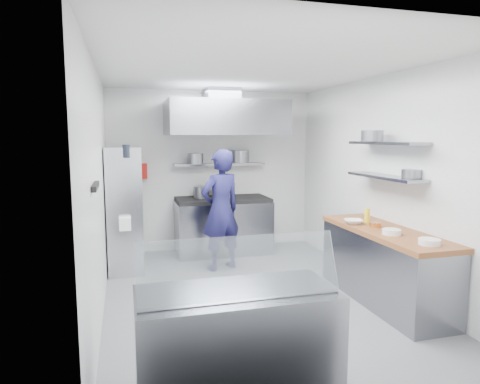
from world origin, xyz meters
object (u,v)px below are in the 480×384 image
object	(u,v)px
chef	(221,210)
gas_range	(223,227)
display_case	(237,345)
wire_rack	(125,209)

from	to	relation	value
chef	gas_range	bearing A→B (deg)	-125.80
gas_range	display_case	xyz separation A→B (m)	(-0.83, -4.10, -0.03)
wire_rack	gas_range	bearing A→B (deg)	18.15
wire_rack	display_case	xyz separation A→B (m)	(0.80, -3.57, -0.50)
chef	display_case	size ratio (longest dim) A/B	1.21
wire_rack	display_case	size ratio (longest dim) A/B	1.23
gas_range	chef	bearing A→B (deg)	-104.74
wire_rack	display_case	distance (m)	3.69
wire_rack	display_case	world-z (taller)	wire_rack
gas_range	chef	distance (m)	1.04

